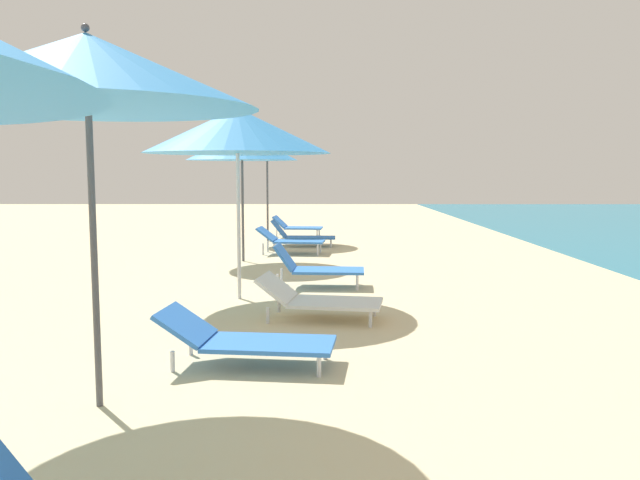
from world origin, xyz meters
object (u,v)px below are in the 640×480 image
(lounger_fifth_inland, at_px, (318,299))
(lounger_farthest_inland, at_px, (301,235))
(lounger_fourth_shoreside, at_px, (245,339))
(umbrella_fourth, at_px, (87,71))
(umbrella_fifth, at_px, (237,131))
(lounger_fifth_shoreside, at_px, (316,267))
(lounger_farthest_shoreside, at_px, (297,226))
(lounger_sixth_shoreside, at_px, (290,240))
(umbrella_farthest, at_px, (267,140))
(umbrella_sixth, at_px, (242,147))

(lounger_fifth_inland, xyz_separation_m, lounger_farthest_inland, (-0.42, 7.31, 0.02))
(lounger_fourth_shoreside, relative_size, lounger_farthest_inland, 1.08)
(lounger_fifth_inland, distance_m, lounger_farthest_inland, 7.33)
(umbrella_fourth, distance_m, umbrella_fifth, 4.05)
(lounger_fifth_shoreside, relative_size, lounger_farthest_shoreside, 1.01)
(lounger_fifth_shoreside, height_order, lounger_fifth_inland, lounger_fifth_shoreside)
(lounger_fifth_inland, height_order, lounger_sixth_shoreside, lounger_sixth_shoreside)
(lounger_fourth_shoreside, bearing_deg, umbrella_farthest, 99.92)
(lounger_fifth_shoreside, height_order, lounger_sixth_shoreside, lounger_fifth_shoreside)
(umbrella_farthest, bearing_deg, lounger_farthest_inland, -51.93)
(umbrella_fourth, height_order, lounger_sixth_shoreside, umbrella_fourth)
(lounger_fourth_shoreside, relative_size, lounger_sixth_shoreside, 1.11)
(lounger_sixth_shoreside, distance_m, lounger_farthest_shoreside, 3.63)
(umbrella_fifth, xyz_separation_m, lounger_farthest_shoreside, (0.48, 8.38, -2.01))
(lounger_fourth_shoreside, height_order, lounger_farthest_shoreside, lounger_farthest_shoreside)
(umbrella_sixth, xyz_separation_m, lounger_farthest_inland, (1.05, 2.43, -1.94))
(lounger_sixth_shoreside, xyz_separation_m, umbrella_farthest, (-0.66, 2.43, 2.21))
(lounger_farthest_shoreside, bearing_deg, lounger_fifth_shoreside, -80.40)
(umbrella_fourth, bearing_deg, umbrella_sixth, 88.87)
(lounger_fifth_inland, distance_m, umbrella_sixth, 5.47)
(lounger_farthest_shoreside, xyz_separation_m, lounger_farthest_inland, (0.19, -2.31, -0.00))
(lounger_fourth_shoreside, relative_size, lounger_farthest_shoreside, 1.19)
(lounger_sixth_shoreside, relative_size, lounger_farthest_shoreside, 1.08)
(umbrella_sixth, xyz_separation_m, lounger_farthest_shoreside, (0.86, 4.73, -1.94))
(umbrella_fifth, height_order, lounger_sixth_shoreside, umbrella_fifth)
(lounger_fourth_shoreside, distance_m, lounger_fifth_inland, 1.89)
(umbrella_fourth, xyz_separation_m, umbrella_sixth, (0.15, 7.66, -0.24))
(umbrella_fifth, height_order, lounger_farthest_shoreside, umbrella_fifth)
(lounger_fifth_inland, xyz_separation_m, lounger_sixth_shoreside, (-0.62, 5.99, 0.05))
(umbrella_fourth, relative_size, lounger_fifth_shoreside, 2.01)
(lounger_fifth_shoreside, bearing_deg, umbrella_sixth, 120.82)
(umbrella_fourth, height_order, lounger_fourth_shoreside, umbrella_fourth)
(umbrella_fourth, bearing_deg, lounger_fifth_shoreside, 72.18)
(umbrella_fourth, relative_size, umbrella_sixth, 1.10)
(umbrella_fourth, distance_m, umbrella_farthest, 11.19)
(lounger_sixth_shoreside, bearing_deg, umbrella_sixth, -120.74)
(lounger_fifth_inland, distance_m, umbrella_farthest, 8.81)
(umbrella_fifth, xyz_separation_m, lounger_sixth_shoreside, (0.46, 4.75, -1.98))
(lounger_fifth_inland, bearing_deg, umbrella_fifth, 140.47)
(lounger_fourth_shoreside, distance_m, lounger_farthest_shoreside, 11.39)
(lounger_sixth_shoreside, bearing_deg, lounger_fifth_shoreside, -74.47)
(lounger_fifth_shoreside, bearing_deg, lounger_farthest_inland, 97.55)
(lounger_fourth_shoreside, relative_size, umbrella_fifth, 0.62)
(umbrella_sixth, bearing_deg, lounger_fifth_inland, -73.26)
(lounger_fifth_inland, bearing_deg, lounger_sixth_shoreside, 105.16)
(umbrella_fourth, xyz_separation_m, lounger_farthest_inland, (1.20, 10.08, -2.18))
(umbrella_farthest, height_order, lounger_farthest_inland, umbrella_farthest)
(umbrella_sixth, bearing_deg, umbrella_fifth, -83.95)
(umbrella_fifth, distance_m, lounger_fifth_inland, 2.61)
(umbrella_sixth, distance_m, lounger_sixth_shoreside, 2.36)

